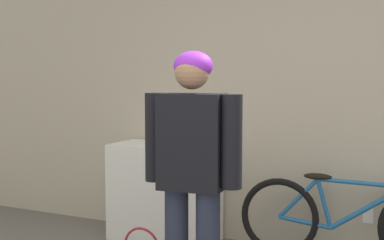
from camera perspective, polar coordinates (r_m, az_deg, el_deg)
name	(u,v)px	position (r m, az deg, el deg)	size (l,w,h in m)	color
wall_back	(302,94)	(4.50, 11.68, 2.70)	(8.00, 0.07, 2.60)	#B7AD99
side_shelf	(165,192)	(4.77, -2.93, -7.70)	(0.93, 0.48, 0.85)	white
person	(192,161)	(3.23, 0.01, -4.41)	(0.64, 0.27, 1.61)	#23283D
bicycle	(347,221)	(4.36, 16.25, -10.29)	(1.70, 0.46, 0.70)	black
banana	(168,144)	(4.61, -2.53, -2.54)	(0.35, 0.09, 0.04)	#EAD64C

